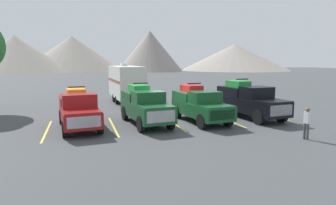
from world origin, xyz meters
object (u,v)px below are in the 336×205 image
at_px(pickup_truck_b, 145,105).
at_px(person_b, 307,121).
at_px(pickup_truck_d, 249,100).
at_px(pickup_truck_c, 199,104).
at_px(camper_trailer_a, 126,82).
at_px(pickup_truck_a, 78,109).

xyz_separation_m(pickup_truck_b, person_b, (7.18, -6.12, -0.24)).
relative_size(pickup_truck_b, pickup_truck_d, 0.94).
distance_m(pickup_truck_c, camper_trailer_a, 10.82).
bearing_deg(person_b, pickup_truck_b, 139.55).
height_order(pickup_truck_c, pickup_truck_d, pickup_truck_d).
xyz_separation_m(pickup_truck_c, camper_trailer_a, (-3.29, 10.27, 0.83)).
xyz_separation_m(pickup_truck_b, pickup_truck_d, (7.56, -0.07, 0.06)).
height_order(pickup_truck_a, person_b, pickup_truck_a).
xyz_separation_m(pickup_truck_a, pickup_truck_d, (11.63, -0.06, 0.11)).
xyz_separation_m(pickup_truck_a, camper_trailer_a, (4.40, 9.90, 0.84)).
distance_m(pickup_truck_d, camper_trailer_a, 12.33).
relative_size(pickup_truck_b, person_b, 3.38).
bearing_deg(camper_trailer_a, pickup_truck_b, -91.93).
bearing_deg(pickup_truck_b, pickup_truck_d, -0.53).
distance_m(pickup_truck_a, pickup_truck_c, 7.71).
distance_m(pickup_truck_b, person_b, 9.44).
height_order(pickup_truck_b, pickup_truck_c, pickup_truck_b).
distance_m(pickup_truck_a, pickup_truck_b, 4.07).
height_order(camper_trailer_a, person_b, camper_trailer_a).
distance_m(pickup_truck_c, pickup_truck_d, 3.94).
relative_size(pickup_truck_c, person_b, 3.21).
bearing_deg(person_b, pickup_truck_a, 151.50).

